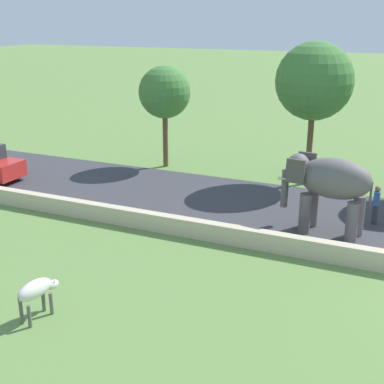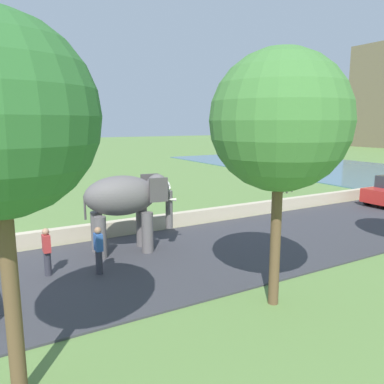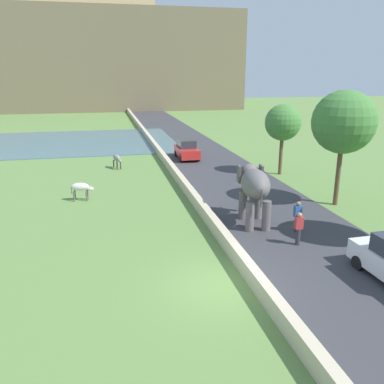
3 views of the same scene
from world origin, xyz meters
name	(u,v)px [view 1 (image 1 of 3)]	position (x,y,z in m)	size (l,w,h in m)	color
road_surface	(48,177)	(5.00, 20.00, 0.03)	(7.00, 120.00, 0.06)	#38383D
barrier_wall	(28,200)	(1.20, 18.00, 0.35)	(0.40, 110.00, 0.69)	beige
elephant	(328,183)	(3.46, 5.79, 2.04)	(1.76, 3.55, 2.99)	#605B5B
person_beside_elephant	(376,204)	(5.15, 4.15, 0.87)	(0.36, 0.22, 1.63)	#33333D
cow_white	(36,291)	(-5.53, 11.86, 0.84)	(1.42, 0.59, 1.15)	silver
tree_mid	(165,93)	(9.40, 15.46, 4.01)	(2.75, 2.75, 5.42)	brown
tree_far	(314,82)	(9.49, 7.72, 4.95)	(3.63, 3.63, 6.78)	brown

